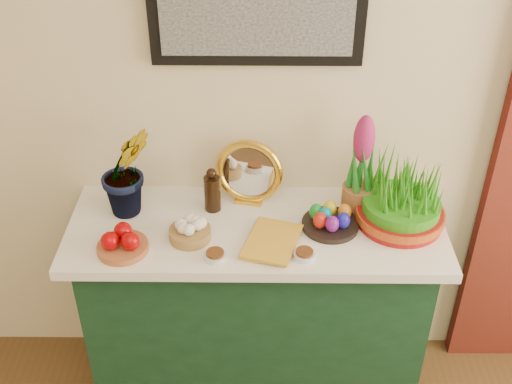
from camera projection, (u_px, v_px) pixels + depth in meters
sideboard at (256, 313)px, 2.65m from camera, size 1.30×0.45×0.85m
tablecloth at (256, 228)px, 2.40m from camera, size 1.40×0.55×0.04m
hyacinth_green at (125, 157)px, 2.32m from camera, size 0.31×0.29×0.48m
apple_bowl at (122, 242)px, 2.24m from camera, size 0.19×0.19×0.09m
garlic_basket at (190, 231)px, 2.30m from camera, size 0.18×0.18×0.08m
vinegar_cruet at (212, 192)px, 2.42m from camera, size 0.06×0.06×0.18m
mirror at (249, 173)px, 2.44m from camera, size 0.27×0.11×0.26m
book at (248, 236)px, 2.30m from camera, size 0.22×0.27×0.03m
spice_dish_left at (215, 255)px, 2.22m from camera, size 0.08×0.08×0.03m
spice_dish_right at (304, 254)px, 2.22m from camera, size 0.08×0.08×0.03m
egg_plate at (330, 220)px, 2.35m from camera, size 0.22×0.22×0.09m
hyacinth_pink at (361, 169)px, 2.37m from camera, size 0.12×0.12×0.40m
wheatgrass_sabzeh at (403, 197)px, 2.33m from camera, size 0.33×0.33×0.27m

